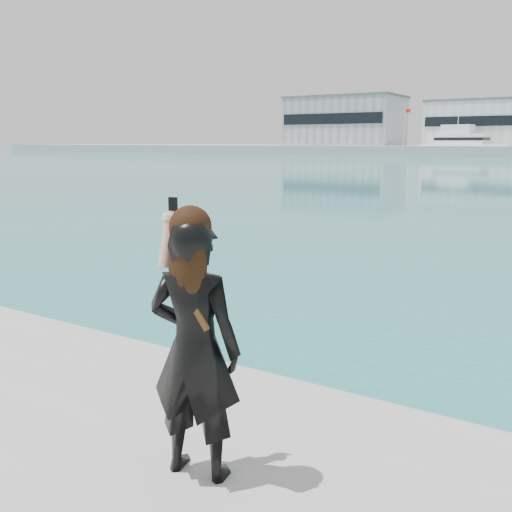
{
  "coord_description": "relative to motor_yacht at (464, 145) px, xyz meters",
  "views": [
    {
      "loc": [
        2.26,
        -3.18,
        2.86
      ],
      "look_at": [
        0.19,
        0.1,
        2.08
      ],
      "focal_mm": 40.0,
      "sensor_mm": 36.0,
      "label": 1
    }
  ],
  "objects": [
    {
      "name": "warehouse_grey_left",
      "position": [
        -30.44,
        10.41,
        5.47
      ],
      "size": [
        26.52,
        16.36,
        11.5
      ],
      "color": "gray",
      "rests_on": "far_quay"
    },
    {
      "name": "warehouse_white",
      "position": [
        2.56,
        10.41,
        4.47
      ],
      "size": [
        24.48,
        15.35,
        9.5
      ],
      "color": "silver",
      "rests_on": "far_quay"
    },
    {
      "name": "flagpole_left",
      "position": [
        -13.34,
        3.43,
        4.25
      ],
      "size": [
        1.28,
        0.16,
        8.0
      ],
      "color": "silver",
      "rests_on": "far_quay"
    },
    {
      "name": "motor_yacht",
      "position": [
        0.0,
        0.0,
        0.0
      ],
      "size": [
        17.97,
        7.25,
        8.15
      ],
      "rotation": [
        0.0,
        0.0,
        -0.14
      ],
      "color": "white",
      "rests_on": "ground"
    },
    {
      "name": "woman",
      "position": [
        24.75,
        -118.18,
        -0.62
      ],
      "size": [
        0.66,
        0.5,
        1.72
      ],
      "rotation": [
        0.0,
        0.0,
        3.35
      ],
      "color": "black",
      "rests_on": "near_quay"
    }
  ]
}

